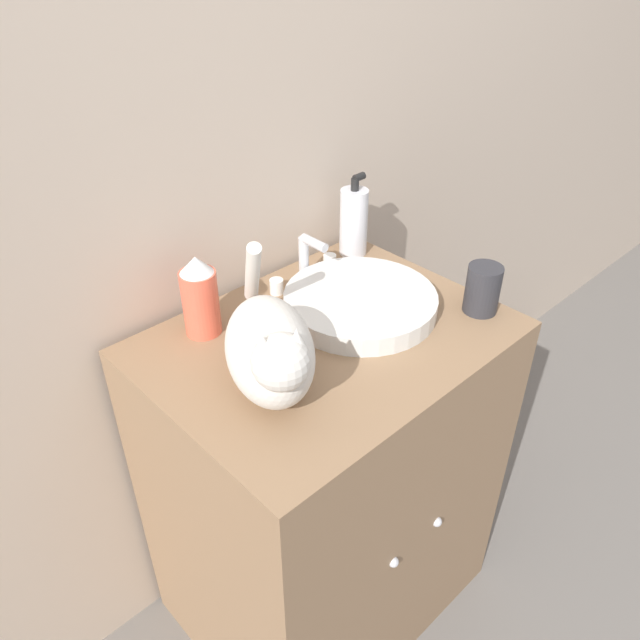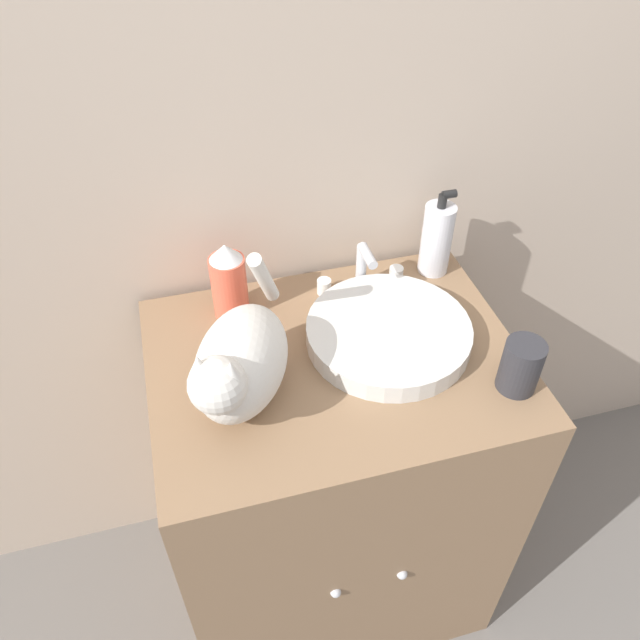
# 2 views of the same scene
# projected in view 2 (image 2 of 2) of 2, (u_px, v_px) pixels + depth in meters

# --- Properties ---
(wall_back) EXTENTS (6.00, 0.05, 2.50)m
(wall_back) POSITION_uv_depth(u_px,v_px,m) (292.00, 125.00, 1.25)
(wall_back) COLOR #C6B29E
(wall_back) RESTS_ON ground_plane
(vanity_cabinet) EXTENTS (0.75, 0.58, 0.90)m
(vanity_cabinet) POSITION_uv_depth(u_px,v_px,m) (332.00, 484.00, 1.56)
(vanity_cabinet) COLOR #8C6B4C
(vanity_cabinet) RESTS_ON ground_plane
(sink_basin) EXTENTS (0.34, 0.34, 0.04)m
(sink_basin) POSITION_uv_depth(u_px,v_px,m) (388.00, 333.00, 1.28)
(sink_basin) COLOR silver
(sink_basin) RESTS_ON vanity_cabinet
(faucet) EXTENTS (0.20, 0.09, 0.12)m
(faucet) POSITION_uv_depth(u_px,v_px,m) (362.00, 270.00, 1.38)
(faucet) COLOR silver
(faucet) RESTS_ON vanity_cabinet
(cat) EXTENTS (0.26, 0.35, 0.25)m
(cat) POSITION_uv_depth(u_px,v_px,m) (239.00, 363.00, 1.11)
(cat) COLOR silver
(cat) RESTS_ON vanity_cabinet
(soap_bottle) EXTENTS (0.07, 0.07, 0.21)m
(soap_bottle) POSITION_uv_depth(u_px,v_px,m) (437.00, 238.00, 1.41)
(soap_bottle) COLOR silver
(soap_bottle) RESTS_ON vanity_cabinet
(spray_bottle) EXTENTS (0.08, 0.08, 0.18)m
(spray_bottle) POSITION_uv_depth(u_px,v_px,m) (229.00, 281.00, 1.30)
(spray_bottle) COLOR #EF6047
(spray_bottle) RESTS_ON vanity_cabinet
(cup) EXTENTS (0.08, 0.08, 0.11)m
(cup) POSITION_uv_depth(u_px,v_px,m) (521.00, 366.00, 1.16)
(cup) COLOR #2D2D33
(cup) RESTS_ON vanity_cabinet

